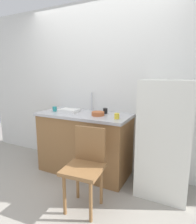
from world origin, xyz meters
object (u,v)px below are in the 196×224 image
Objects in this scene: refrigerator at (165,138)px; chair at (86,164)px; terracotta_bowl at (98,114)px; cup_teal at (55,109)px; cup_black at (105,111)px; dish_tray at (69,111)px; cup_yellow at (117,116)px.

refrigerator reaches higher than chair.
terracotta_bowl is 2.41× the size of cup_teal.
terracotta_bowl is 2.26× the size of cup_black.
refrigerator is 8.00× the size of terracotta_bowl.
chair is 0.79m from terracotta_bowl.
dish_tray reaches higher than chair.
dish_tray is 0.25m from cup_teal.
chair is at bearing -44.59° from dish_tray.
cup_yellow is (0.80, -0.09, 0.01)m from dish_tray.
cup_teal is 1.01× the size of cup_yellow.
cup_teal is (-0.91, 0.62, 0.44)m from chair.
cup_teal is 1.05m from cup_yellow.
chair is at bearing -136.34° from refrigerator.
terracotta_bowl is (-0.89, -0.06, 0.23)m from refrigerator.
dish_tray is 0.49m from terracotta_bowl.
cup_black is at bearing 13.92° from cup_teal.
cup_teal is (-1.63, -0.07, 0.24)m from refrigerator.
refrigerator is at bearing 1.89° from dish_tray.
cup_yellow is (1.05, -0.06, -0.00)m from cup_teal.
terracotta_bowl is (0.49, -0.02, 0.00)m from dish_tray.
dish_tray is at bearing 178.24° from terracotta_bowl.
terracotta_bowl is at bearing -1.76° from dish_tray.
terracotta_bowl is 0.74m from cup_teal.
cup_black reaches higher than chair.
refrigerator is 0.90m from cup_black.
cup_teal is (-0.25, -0.03, 0.01)m from dish_tray.
cup_teal is at bearing -177.39° from refrigerator.
chair is 3.18× the size of dish_tray.
cup_teal reaches higher than dish_tray.
refrigerator is at bearing 38.33° from chair.
terracotta_bowl reaches higher than dish_tray.
refrigerator is at bearing 2.61° from cup_teal.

